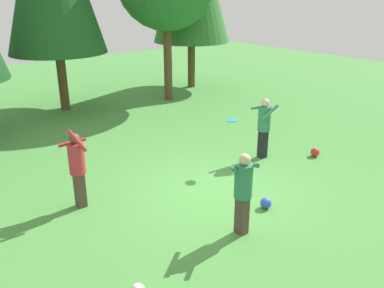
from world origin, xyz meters
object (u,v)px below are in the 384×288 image
(person_bystander, at_px, (243,187))
(ball_blue, at_px, (266,203))
(frisbee, at_px, (232,120))
(person_thrower, at_px, (77,164))
(person_catcher, at_px, (264,123))
(ball_red, at_px, (315,152))

(person_bystander, xyz_separation_m, ball_blue, (1.08, 0.32, -0.85))
(frisbee, height_order, ball_blue, frisbee)
(person_thrower, xyz_separation_m, frisbee, (3.93, -0.56, 0.29))
(person_catcher, distance_m, ball_blue, 2.98)
(person_thrower, relative_size, frisbee, 5.18)
(person_thrower, height_order, person_bystander, person_thrower)
(ball_blue, bearing_deg, frisbee, 65.78)
(person_catcher, relative_size, person_bystander, 1.02)
(frisbee, bearing_deg, person_catcher, -3.90)
(person_bystander, height_order, ball_red, person_bystander)
(person_thrower, bearing_deg, person_catcher, 0.94)
(ball_red, bearing_deg, ball_blue, -162.07)
(person_catcher, bearing_deg, ball_red, 147.00)
(person_thrower, relative_size, person_catcher, 1.10)
(person_catcher, relative_size, frisbee, 4.72)
(person_catcher, bearing_deg, frisbee, 0.00)
(frisbee, bearing_deg, ball_blue, -114.22)
(person_thrower, xyz_separation_m, person_catcher, (5.08, -0.64, 0.00))
(person_thrower, xyz_separation_m, person_bystander, (1.94, -2.91, -0.02))
(ball_red, bearing_deg, frisbee, 157.48)
(ball_red, bearing_deg, person_bystander, -162.38)
(person_thrower, xyz_separation_m, ball_blue, (3.01, -2.59, -0.87))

